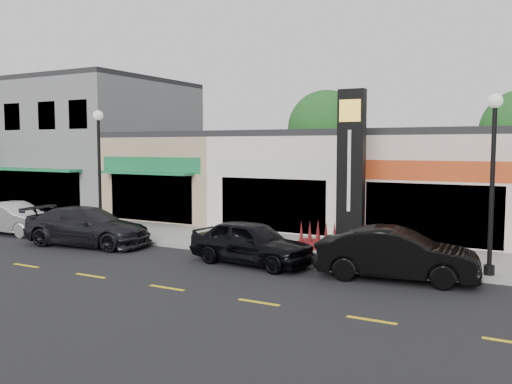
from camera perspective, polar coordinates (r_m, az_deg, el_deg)
ground at (r=18.36m, az=-3.51°, el=-7.93°), size 120.00×120.00×0.00m
sidewalk at (r=22.07m, az=2.55°, el=-5.55°), size 52.00×4.30×0.15m
curb at (r=20.11m, az=-0.30°, el=-6.57°), size 52.00×0.20×0.15m
building_grey_2story at (r=38.31m, az=-17.34°, el=4.78°), size 12.00×10.95×8.30m
shop_beige at (r=32.19m, az=-5.45°, el=1.89°), size 7.00×10.85×4.80m
shop_cream at (r=28.86m, az=6.14°, el=1.54°), size 7.00×10.01×4.80m
shop_pink_w at (r=26.97m, az=20.01°, el=1.04°), size 7.00×10.01×4.80m
tree_rear_west at (r=37.21m, az=7.39°, el=6.62°), size 5.20×5.20×7.83m
lamp_west_near at (r=24.89m, az=-16.18°, el=3.33°), size 0.44×0.44×5.47m
lamp_east_near at (r=17.71m, az=23.67°, el=2.55°), size 0.44×0.44×5.47m
pylon_sign at (r=20.49m, az=9.93°, el=-0.21°), size 4.20×1.30×6.00m
car_white_van at (r=27.44m, az=-24.24°, el=-2.53°), size 1.80×4.54×1.47m
car_dark_sedan at (r=23.18m, az=-17.30°, el=-3.48°), size 2.95×5.67×1.57m
car_black_sedan at (r=18.66m, az=-0.50°, el=-5.32°), size 2.31×4.66×1.53m
car_black_conv at (r=17.06m, az=14.59°, el=-6.37°), size 2.30×4.97×1.58m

